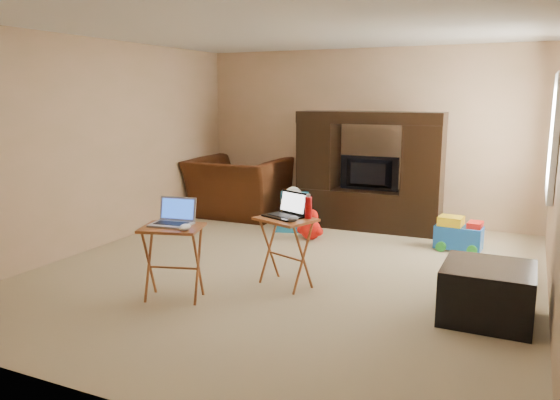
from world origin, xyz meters
The scene contains 21 objects.
floor centered at (0.00, 0.00, 0.00)m, with size 5.50×5.50×0.00m, color #C2B286.
ceiling centered at (0.00, 0.00, 2.50)m, with size 5.50×5.50×0.00m, color silver.
wall_back centered at (0.00, 2.75, 1.25)m, with size 5.00×5.00×0.00m, color tan.
wall_front centered at (0.00, -2.75, 1.25)m, with size 5.00×5.00×0.00m, color tan.
wall_left centered at (-2.50, 0.00, 1.25)m, with size 5.50×5.50×0.00m, color tan.
window_pane centered at (2.48, 1.55, 1.40)m, with size 1.20×1.20×0.00m, color white.
window_frame centered at (2.46, 1.55, 1.40)m, with size 0.06×1.14×1.34m, color white.
entertainment_center centered at (0.24, 2.18, 0.81)m, with size 1.98×0.49×1.62m, color black.
television centered at (0.24, 2.14, 0.78)m, with size 0.82×0.11×0.47m, color black.
recliner centered at (-1.79, 2.13, 0.44)m, with size 1.36×1.19×0.89m, color #411E0D.
child_rocker centered at (-0.71, 1.64, 0.26)m, with size 0.39×0.45×0.52m, color #1A678F, non-canonical shape.
plush_toy centered at (-0.26, 1.29, 0.20)m, with size 0.37×0.31×0.41m, color red, non-canonical shape.
push_toy centered at (1.54, 1.58, 0.21)m, with size 0.55×0.39×0.41m, color blue, non-canonical shape.
ottoman centered at (2.02, -0.47, 0.23)m, with size 0.72×0.72×0.46m, color black.
tray_table_left centered at (-0.61, -1.18, 0.34)m, with size 0.52×0.42×0.68m, color #985124.
tray_table_right centered at (0.17, -0.43, 0.34)m, with size 0.52×0.42×0.68m, color #A04C26.
laptop_left centered at (-0.64, -1.15, 0.80)m, with size 0.36×0.29×0.24m, color #A5A5AA.
laptop_right centered at (0.13, -0.41, 0.80)m, with size 0.35×0.29×0.24m, color black.
mouse_left centered at (-0.42, -1.25, 0.71)m, with size 0.09×0.14×0.06m, color white.
mouse_right centered at (0.30, -0.55, 0.71)m, with size 0.09×0.14×0.06m, color #3C3B40.
water_bottle centered at (0.37, -0.35, 0.78)m, with size 0.07×0.07×0.21m, color red.
Camera 1 is at (2.27, -5.07, 1.84)m, focal length 35.00 mm.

